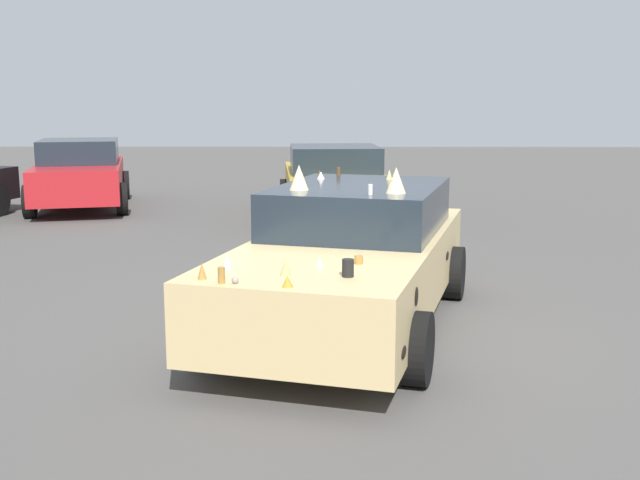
# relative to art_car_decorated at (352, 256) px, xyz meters

# --- Properties ---
(ground_plane) EXTENTS (60.00, 60.00, 0.00)m
(ground_plane) POSITION_rel_art_car_decorated_xyz_m (-0.09, 0.02, -0.72)
(ground_plane) COLOR #514F4C
(art_car_decorated) EXTENTS (4.88, 2.89, 1.66)m
(art_car_decorated) POSITION_rel_art_car_decorated_xyz_m (0.00, 0.00, 0.00)
(art_car_decorated) COLOR #D8BC7F
(art_car_decorated) RESTS_ON ground
(parked_sedan_far_left) EXTENTS (4.62, 2.32, 1.42)m
(parked_sedan_far_left) POSITION_rel_art_car_decorated_xyz_m (7.14, 0.17, -0.01)
(parked_sedan_far_left) COLOR gold
(parked_sedan_far_left) RESTS_ON ground
(parked_sedan_row_back_center) EXTENTS (4.43, 2.70, 1.45)m
(parked_sedan_row_back_center) POSITION_rel_art_car_decorated_xyz_m (8.52, 5.58, 0.02)
(parked_sedan_row_back_center) COLOR red
(parked_sedan_row_back_center) RESTS_ON ground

